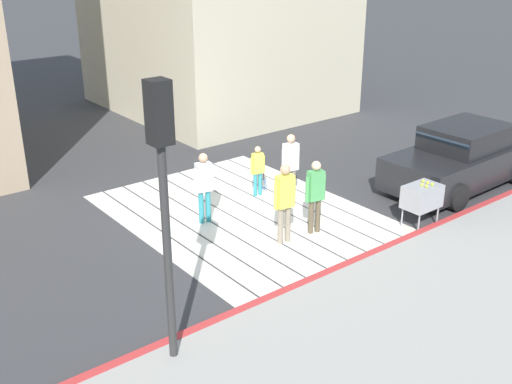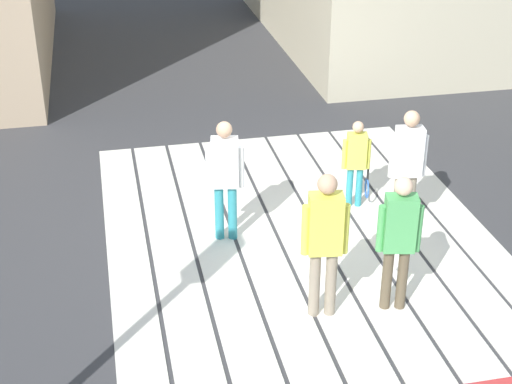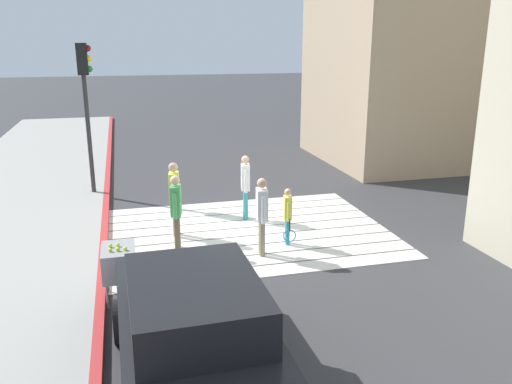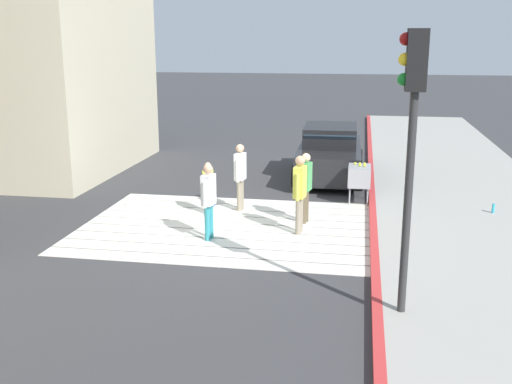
% 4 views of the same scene
% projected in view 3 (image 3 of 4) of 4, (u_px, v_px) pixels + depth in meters
% --- Properties ---
extents(ground_plane, '(120.00, 120.00, 0.00)m').
position_uv_depth(ground_plane, '(249.00, 232.00, 12.15)').
color(ground_plane, '#38383A').
extents(crosswalk_stripes, '(6.40, 4.90, 0.01)m').
position_uv_depth(crosswalk_stripes, '(249.00, 232.00, 12.15)').
color(crosswalk_stripes, silver).
rests_on(crosswalk_stripes, ground).
extents(curb_painted, '(0.16, 40.00, 0.13)m').
position_uv_depth(curb_painted, '(104.00, 242.00, 11.35)').
color(curb_painted, '#BC3333').
rests_on(curb_painted, ground).
extents(building_far_north, '(8.00, 6.04, 11.22)m').
position_uv_depth(building_far_north, '(438.00, 2.00, 18.49)').
color(building_far_north, tan).
rests_on(building_far_north, ground).
extents(car_parked_near_curb, '(2.04, 4.33, 1.57)m').
position_uv_depth(car_parked_near_curb, '(195.00, 337.00, 6.49)').
color(car_parked_near_curb, black).
rests_on(car_parked_near_curb, ground).
extents(traffic_light_corner, '(0.39, 0.28, 4.24)m').
position_uv_depth(traffic_light_corner, '(86.00, 89.00, 14.18)').
color(traffic_light_corner, '#2D2D2D').
rests_on(traffic_light_corner, ground).
extents(tennis_ball_cart, '(0.56, 0.80, 1.02)m').
position_uv_depth(tennis_ball_cart, '(119.00, 262.00, 8.79)').
color(tennis_ball_cart, '#99999E').
rests_on(tennis_ball_cart, ground).
extents(pedestrian_adult_lead, '(0.27, 0.50, 1.71)m').
position_uv_depth(pedestrian_adult_lead, '(174.00, 194.00, 11.65)').
color(pedestrian_adult_lead, gray).
rests_on(pedestrian_adult_lead, ground).
extents(pedestrian_adult_trailing, '(0.26, 0.47, 1.62)m').
position_uv_depth(pedestrian_adult_trailing, '(245.00, 183.00, 12.79)').
color(pedestrian_adult_trailing, teal).
rests_on(pedestrian_adult_trailing, ground).
extents(pedestrian_adult_side, '(0.27, 0.47, 1.62)m').
position_uv_depth(pedestrian_adult_side, '(176.00, 207.00, 10.90)').
color(pedestrian_adult_side, brown).
rests_on(pedestrian_adult_side, ground).
extents(pedestrian_teen_behind, '(0.25, 0.48, 1.65)m').
position_uv_depth(pedestrian_teen_behind, '(262.00, 211.00, 10.59)').
color(pedestrian_teen_behind, gray).
rests_on(pedestrian_teen_behind, ground).
extents(pedestrian_child_with_racket, '(0.28, 0.41, 1.26)m').
position_uv_depth(pedestrian_child_with_racket, '(288.00, 214.00, 11.22)').
color(pedestrian_child_with_racket, teal).
rests_on(pedestrian_child_with_racket, ground).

